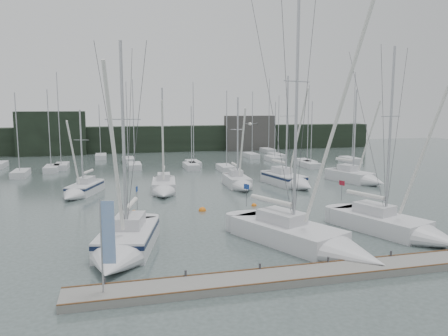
% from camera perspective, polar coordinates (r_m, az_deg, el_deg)
% --- Properties ---
extents(ground, '(160.00, 160.00, 0.00)m').
position_cam_1_polar(ground, '(28.29, 5.85, -10.48)').
color(ground, '#43524E').
rests_on(ground, ground).
extents(dock, '(24.00, 2.00, 0.40)m').
position_cam_1_polar(dock, '(23.89, 10.15, -13.64)').
color(dock, slate).
rests_on(dock, ground).
extents(far_treeline, '(90.00, 4.00, 5.00)m').
position_cam_1_polar(far_treeline, '(87.85, -8.33, 3.80)').
color(far_treeline, black).
rests_on(far_treeline, ground).
extents(far_building_left, '(12.00, 3.00, 8.00)m').
position_cam_1_polar(far_building_left, '(85.90, -21.62, 4.22)').
color(far_building_left, black).
rests_on(far_building_left, ground).
extents(far_building_right, '(10.00, 3.00, 7.00)m').
position_cam_1_polar(far_building_right, '(89.58, 3.35, 4.60)').
color(far_building_right, '#45423F').
rests_on(far_building_right, ground).
extents(mast_forest, '(59.20, 25.71, 14.60)m').
position_cam_1_polar(mast_forest, '(68.03, -5.98, 0.89)').
color(mast_forest, silver).
rests_on(mast_forest, ground).
extents(sailboat_near_left, '(5.14, 9.54, 13.88)m').
position_cam_1_polar(sailboat_near_left, '(27.16, -13.13, -10.05)').
color(sailboat_near_left, silver).
rests_on(sailboat_near_left, ground).
extents(sailboat_near_center, '(7.66, 11.41, 17.90)m').
position_cam_1_polar(sailboat_near_center, '(28.13, 11.96, -9.44)').
color(sailboat_near_center, silver).
rests_on(sailboat_near_center, ground).
extents(sailboat_near_right, '(6.11, 10.08, 14.06)m').
position_cam_1_polar(sailboat_near_right, '(32.75, 22.57, -7.46)').
color(sailboat_near_right, silver).
rests_on(sailboat_near_right, ground).
extents(sailboat_mid_a, '(4.50, 7.44, 9.32)m').
position_cam_1_polar(sailboat_mid_a, '(46.16, -18.32, -2.88)').
color(sailboat_mid_a, silver).
rests_on(sailboat_mid_a, ground).
extents(sailboat_mid_b, '(3.30, 7.91, 11.58)m').
position_cam_1_polar(sailboat_mid_b, '(45.54, -7.87, -2.65)').
color(sailboat_mid_b, silver).
rests_on(sailboat_mid_b, ground).
extents(sailboat_mid_c, '(2.60, 7.27, 10.65)m').
position_cam_1_polar(sailboat_mid_c, '(47.97, 2.05, -2.03)').
color(sailboat_mid_c, silver).
rests_on(sailboat_mid_c, ground).
extents(sailboat_mid_d, '(4.19, 8.40, 13.17)m').
position_cam_1_polar(sailboat_mid_d, '(49.52, 8.75, -1.70)').
color(sailboat_mid_d, silver).
rests_on(sailboat_mid_d, ground).
extents(sailboat_mid_e, '(4.63, 8.08, 11.69)m').
position_cam_1_polar(sailboat_mid_e, '(53.51, 17.33, -1.29)').
color(sailboat_mid_e, silver).
rests_on(sailboat_mid_e, ground).
extents(buoy_a, '(0.66, 0.66, 0.66)m').
position_cam_1_polar(buoy_a, '(37.96, -2.84, -5.60)').
color(buoy_a, orange).
rests_on(buoy_a, ground).
extents(buoy_b, '(0.48, 0.48, 0.48)m').
position_cam_1_polar(buoy_b, '(39.86, 3.95, -4.95)').
color(buoy_b, orange).
rests_on(buoy_b, ground).
extents(buoy_c, '(0.48, 0.48, 0.48)m').
position_cam_1_polar(buoy_c, '(38.04, -11.69, -5.74)').
color(buoy_c, orange).
rests_on(buoy_c, ground).
extents(dock_banner, '(0.67, 0.16, 4.44)m').
position_cam_1_polar(dock_banner, '(20.93, -15.16, -8.76)').
color(dock_banner, '#ABADB3').
rests_on(dock_banner, dock).
extents(seagull, '(0.99, 0.48, 0.20)m').
position_cam_1_polar(seagull, '(29.60, 3.43, 5.78)').
color(seagull, silver).
rests_on(seagull, ground).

